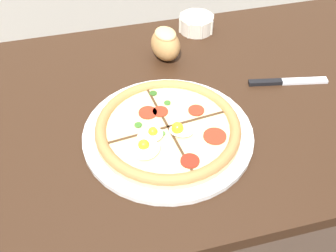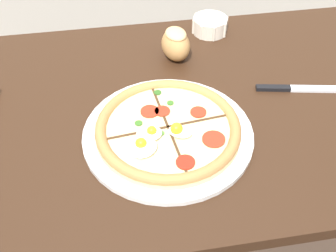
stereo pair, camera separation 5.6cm
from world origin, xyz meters
name	(u,v)px [view 1 (the left image)]	position (x,y,z in m)	size (l,w,h in m)	color
dining_table	(186,134)	(0.00, 0.00, 0.65)	(1.52, 0.73, 0.75)	#331E11
pizza	(168,130)	(-0.07, -0.09, 0.77)	(0.36, 0.36, 0.05)	white
ramekin_bowl	(196,23)	(0.11, 0.29, 0.78)	(0.10, 0.10, 0.04)	silver
bread_piece_near	(166,43)	(-0.01, 0.18, 0.80)	(0.09, 0.10, 0.08)	#B27F47
knife_spare	(287,82)	(0.25, 0.01, 0.76)	(0.19, 0.05, 0.01)	silver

